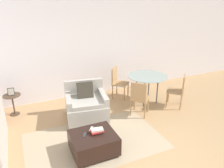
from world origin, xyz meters
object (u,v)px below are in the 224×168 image
(tv_remote_secondary, at_px, (91,129))
(tv_remote_primary, at_px, (85,135))
(dining_table, at_px, (147,79))
(dining_chair_near_right, at_px, (179,89))
(dining_chair_far_left, at_px, (118,80))
(armchair, at_px, (86,105))
(ottoman, at_px, (94,142))
(dining_chair_near_left, at_px, (139,96))
(book_stack, at_px, (97,131))
(side_table, at_px, (13,101))
(picture_frame, at_px, (11,92))

(tv_remote_secondary, bearing_deg, tv_remote_primary, -142.10)
(dining_table, bearing_deg, dining_chair_near_right, -45.00)
(tv_remote_primary, xyz_separation_m, tv_remote_secondary, (0.18, 0.14, 0.00))
(dining_chair_far_left, bearing_deg, dining_chair_near_right, -45.00)
(tv_remote_secondary, height_order, dining_chair_near_right, dining_chair_near_right)
(armchair, height_order, ottoman, armchair)
(tv_remote_primary, relative_size, dining_chair_near_left, 0.16)
(tv_remote_secondary, relative_size, dining_table, 0.14)
(book_stack, height_order, dining_chair_near_right, dining_chair_near_right)
(tv_remote_primary, height_order, dining_chair_far_left, dining_chair_far_left)
(tv_remote_secondary, distance_m, dining_table, 2.46)
(tv_remote_primary, distance_m, side_table, 2.44)
(side_table, height_order, picture_frame, picture_frame)
(armchair, bearing_deg, dining_chair_far_left, 33.48)
(dining_chair_near_right, bearing_deg, dining_chair_far_left, 135.00)
(ottoman, height_order, tv_remote_primary, tv_remote_primary)
(ottoman, bearing_deg, picture_frame, 121.32)
(tv_remote_primary, distance_m, picture_frame, 2.45)
(armchair, relative_size, ottoman, 1.31)
(tv_remote_primary, height_order, dining_chair_near_left, dining_chair_near_left)
(ottoman, bearing_deg, tv_remote_primary, 160.11)
(book_stack, height_order, dining_chair_far_left, dining_chair_far_left)
(dining_table, distance_m, dining_chair_near_right, 0.88)
(tv_remote_primary, height_order, side_table, side_table)
(tv_remote_primary, distance_m, dining_table, 2.69)
(tv_remote_primary, bearing_deg, ottoman, -19.89)
(dining_table, relative_size, dining_chair_far_left, 1.20)
(book_stack, bearing_deg, dining_table, 35.72)
(picture_frame, bearing_deg, ottoman, -58.68)
(side_table, distance_m, dining_chair_far_left, 2.84)
(armchair, distance_m, ottoman, 1.32)
(picture_frame, xyz_separation_m, dining_chair_far_left, (2.83, -0.10, -0.11))
(ottoman, xyz_separation_m, dining_chair_near_left, (1.50, 0.87, 0.30))
(tv_remote_primary, relative_size, tv_remote_secondary, 0.96)
(ottoman, xyz_separation_m, book_stack, (0.09, 0.03, 0.22))
(book_stack, height_order, dining_table, dining_table)
(side_table, height_order, dining_chair_near_right, dining_chair_near_right)
(ottoman, xyz_separation_m, dining_chair_near_right, (2.72, 0.87, 0.30))
(ottoman, xyz_separation_m, tv_remote_secondary, (0.03, 0.19, 0.18))
(dining_chair_near_left, bearing_deg, picture_frame, 155.02)
(side_table, distance_m, picture_frame, 0.25)
(tv_remote_secondary, bearing_deg, dining_chair_near_left, 24.81)
(tv_remote_primary, bearing_deg, dining_chair_near_right, 15.94)
(dining_chair_far_left, bearing_deg, tv_remote_primary, -129.01)
(ottoman, relative_size, tv_remote_secondary, 5.38)
(armchair, bearing_deg, tv_remote_secondary, -102.77)
(tv_remote_secondary, xyz_separation_m, side_table, (-1.36, 2.00, -0.02))
(ottoman, bearing_deg, side_table, 121.32)
(dining_chair_far_left, bearing_deg, ottoman, -125.64)
(dining_chair_near_right, bearing_deg, dining_chair_near_left, 180.00)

